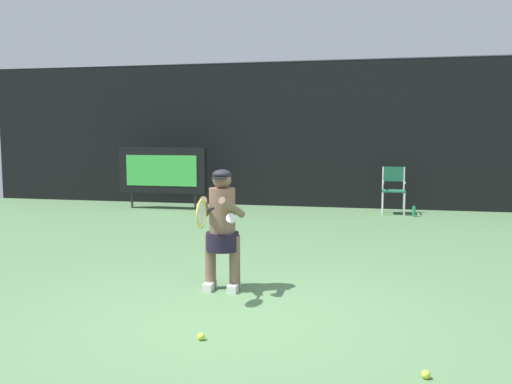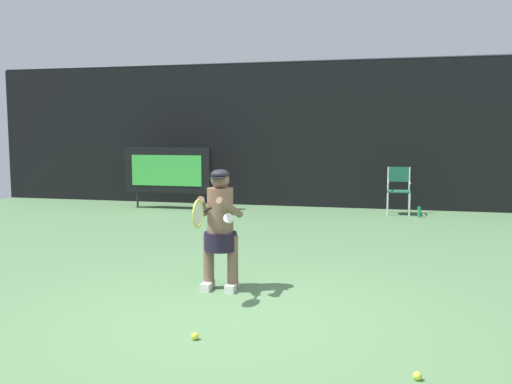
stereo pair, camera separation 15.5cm
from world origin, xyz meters
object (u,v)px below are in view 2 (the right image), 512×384
at_px(scoreboard, 168,170).
at_px(umpire_chair, 399,187).
at_px(water_bottle, 419,212).
at_px(tennis_player, 220,225).
at_px(tennis_ball_loose, 417,376).
at_px(tennis_ball_spare, 195,336).
at_px(tennis_racket, 199,213).

bearing_deg(scoreboard, umpire_chair, 3.75).
distance_m(water_bottle, tennis_player, 6.94).
distance_m(scoreboard, tennis_ball_loose, 10.04).
bearing_deg(tennis_ball_loose, umpire_chair, 89.69).
bearing_deg(scoreboard, tennis_player, -62.75).
bearing_deg(tennis_ball_spare, tennis_racket, 106.72).
distance_m(scoreboard, umpire_chair, 5.53).
xyz_separation_m(scoreboard, tennis_ball_spare, (3.54, -7.99, -0.91)).
bearing_deg(water_bottle, tennis_ball_spare, -106.83).
bearing_deg(tennis_racket, umpire_chair, 91.19).
distance_m(scoreboard, water_bottle, 6.00).
height_order(umpire_chair, tennis_ball_loose, umpire_chair).
xyz_separation_m(water_bottle, tennis_ball_loose, (-0.49, -8.35, -0.09)).
bearing_deg(tennis_player, scoreboard, 117.25).
bearing_deg(scoreboard, tennis_racket, -65.19).
height_order(tennis_racket, tennis_ball_spare, tennis_racket).
bearing_deg(tennis_player, water_bottle, 67.41).
bearing_deg(scoreboard, water_bottle, -0.22).
bearing_deg(tennis_ball_spare, tennis_ball_loose, -11.29).
xyz_separation_m(umpire_chair, water_bottle, (0.44, -0.38, -0.50)).
distance_m(scoreboard, tennis_ball_spare, 8.79).
bearing_deg(water_bottle, tennis_racket, -111.06).
xyz_separation_m(tennis_player, tennis_racket, (-0.05, -0.63, 0.23)).
distance_m(tennis_player, tennis_ball_spare, 1.77).
bearing_deg(tennis_ball_spare, tennis_player, 98.68).
relative_size(tennis_player, tennis_ball_loose, 21.20).
relative_size(tennis_player, tennis_racket, 2.39).
xyz_separation_m(scoreboard, umpire_chair, (5.50, 0.36, -0.33)).
relative_size(water_bottle, tennis_racket, 0.44).
relative_size(umpire_chair, tennis_player, 0.75).
xyz_separation_m(water_bottle, tennis_ball_spare, (-2.41, -7.97, -0.09)).
bearing_deg(umpire_chair, tennis_racket, -106.97).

